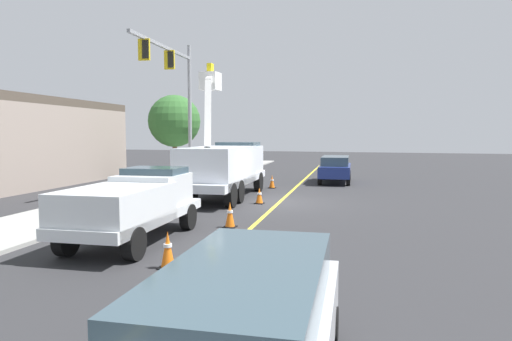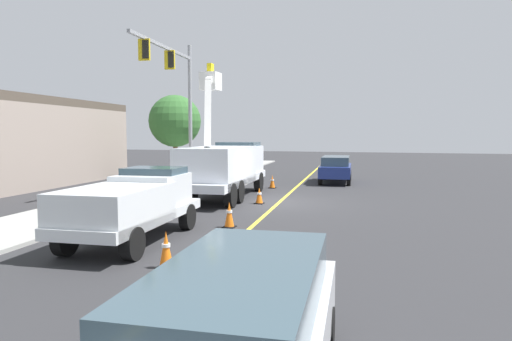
{
  "view_description": "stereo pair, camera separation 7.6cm",
  "coord_description": "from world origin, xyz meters",
  "px_view_note": "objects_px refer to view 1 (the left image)",
  "views": [
    {
      "loc": [
        -19.57,
        -4.96,
        3.12
      ],
      "look_at": [
        0.6,
        1.28,
        1.4
      ],
      "focal_mm": 31.33,
      "sensor_mm": 36.0,
      "label": 1
    },
    {
      "loc": [
        -19.54,
        -5.04,
        3.12
      ],
      "look_at": [
        0.6,
        1.28,
        1.4
      ],
      "focal_mm": 31.33,
      "sensor_mm": 36.0,
      "label": 2
    }
  ],
  "objects_px": {
    "passing_minivan": "(335,167)",
    "traffic_signal_mast": "(176,86)",
    "service_pickup_truck": "(134,203)",
    "utility_bucket_truck": "(224,165)",
    "trailing_sedan": "(244,330)",
    "traffic_cone_trailing": "(272,182)",
    "traffic_cone_mid_rear": "(259,196)",
    "traffic_cone_mid_front": "(230,215)",
    "traffic_cone_leading": "(168,250)"
  },
  "relations": [
    {
      "from": "traffic_cone_mid_front",
      "to": "trailing_sedan",
      "type": "bearing_deg",
      "value": -158.6
    },
    {
      "from": "service_pickup_truck",
      "to": "traffic_cone_mid_rear",
      "type": "height_order",
      "value": "service_pickup_truck"
    },
    {
      "from": "traffic_cone_leading",
      "to": "traffic_cone_trailing",
      "type": "xyz_separation_m",
      "value": [
        15.71,
        1.74,
        -0.06
      ]
    },
    {
      "from": "trailing_sedan",
      "to": "traffic_cone_mid_front",
      "type": "bearing_deg",
      "value": 21.4
    },
    {
      "from": "passing_minivan",
      "to": "traffic_cone_mid_rear",
      "type": "xyz_separation_m",
      "value": [
        -9.96,
        2.13,
        -0.61
      ]
    },
    {
      "from": "traffic_cone_mid_front",
      "to": "traffic_cone_mid_rear",
      "type": "bearing_deg",
      "value": 5.9
    },
    {
      "from": "utility_bucket_truck",
      "to": "traffic_cone_mid_rear",
      "type": "bearing_deg",
      "value": -123.41
    },
    {
      "from": "traffic_cone_mid_front",
      "to": "traffic_cone_trailing",
      "type": "distance_m",
      "value": 11.09
    },
    {
      "from": "traffic_cone_leading",
      "to": "traffic_cone_mid_front",
      "type": "distance_m",
      "value": 4.72
    },
    {
      "from": "traffic_cone_leading",
      "to": "traffic_cone_mid_front",
      "type": "height_order",
      "value": "traffic_cone_leading"
    },
    {
      "from": "trailing_sedan",
      "to": "service_pickup_truck",
      "type": "bearing_deg",
      "value": 40.18
    },
    {
      "from": "utility_bucket_truck",
      "to": "service_pickup_truck",
      "type": "relative_size",
      "value": 1.46
    },
    {
      "from": "passing_minivan",
      "to": "traffic_cone_mid_rear",
      "type": "distance_m",
      "value": 10.2
    },
    {
      "from": "utility_bucket_truck",
      "to": "traffic_cone_trailing",
      "type": "bearing_deg",
      "value": -16.45
    },
    {
      "from": "service_pickup_truck",
      "to": "traffic_signal_mast",
      "type": "bearing_deg",
      "value": 21.25
    },
    {
      "from": "traffic_cone_leading",
      "to": "service_pickup_truck",
      "type": "bearing_deg",
      "value": 47.03
    },
    {
      "from": "trailing_sedan",
      "to": "traffic_cone_trailing",
      "type": "bearing_deg",
      "value": 14.29
    },
    {
      "from": "service_pickup_truck",
      "to": "passing_minivan",
      "type": "distance_m",
      "value": 18.18
    },
    {
      "from": "service_pickup_truck",
      "to": "traffic_cone_trailing",
      "type": "distance_m",
      "value": 13.68
    },
    {
      "from": "traffic_cone_trailing",
      "to": "trailing_sedan",
      "type": "bearing_deg",
      "value": -165.71
    },
    {
      "from": "passing_minivan",
      "to": "traffic_signal_mast",
      "type": "bearing_deg",
      "value": 129.45
    },
    {
      "from": "service_pickup_truck",
      "to": "traffic_signal_mast",
      "type": "xyz_separation_m",
      "value": [
        11.28,
        4.39,
        4.67
      ]
    },
    {
      "from": "trailing_sedan",
      "to": "traffic_signal_mast",
      "type": "height_order",
      "value": "traffic_signal_mast"
    },
    {
      "from": "passing_minivan",
      "to": "traffic_cone_mid_front",
      "type": "relative_size",
      "value": 5.72
    },
    {
      "from": "service_pickup_truck",
      "to": "traffic_signal_mast",
      "type": "height_order",
      "value": "traffic_signal_mast"
    },
    {
      "from": "trailing_sedan",
      "to": "passing_minivan",
      "type": "bearing_deg",
      "value": 4.82
    },
    {
      "from": "passing_minivan",
      "to": "traffic_cone_mid_front",
      "type": "xyz_separation_m",
      "value": [
        -15.16,
        1.59,
        -0.55
      ]
    },
    {
      "from": "service_pickup_truck",
      "to": "traffic_signal_mast",
      "type": "relative_size",
      "value": 0.69
    },
    {
      "from": "passing_minivan",
      "to": "traffic_cone_mid_rear",
      "type": "relative_size",
      "value": 6.74
    },
    {
      "from": "passing_minivan",
      "to": "trailing_sedan",
      "type": "relative_size",
      "value": 1.0
    },
    {
      "from": "traffic_cone_mid_rear",
      "to": "traffic_cone_leading",
      "type": "bearing_deg",
      "value": -175.62
    },
    {
      "from": "traffic_cone_leading",
      "to": "traffic_signal_mast",
      "type": "distance_m",
      "value": 15.8
    },
    {
      "from": "traffic_cone_leading",
      "to": "passing_minivan",
      "type": "bearing_deg",
      "value": -3.95
    },
    {
      "from": "passing_minivan",
      "to": "traffic_signal_mast",
      "type": "xyz_separation_m",
      "value": [
        -6.55,
        7.96,
        4.82
      ]
    },
    {
      "from": "passing_minivan",
      "to": "trailing_sedan",
      "type": "bearing_deg",
      "value": -175.18
    },
    {
      "from": "utility_bucket_truck",
      "to": "service_pickup_truck",
      "type": "distance_m",
      "value": 9.4
    },
    {
      "from": "utility_bucket_truck",
      "to": "traffic_cone_mid_rear",
      "type": "height_order",
      "value": "utility_bucket_truck"
    },
    {
      "from": "passing_minivan",
      "to": "traffic_cone_mid_front",
      "type": "bearing_deg",
      "value": 174.0
    },
    {
      "from": "traffic_cone_mid_front",
      "to": "service_pickup_truck",
      "type": "bearing_deg",
      "value": 143.47
    },
    {
      "from": "traffic_cone_leading",
      "to": "traffic_cone_trailing",
      "type": "distance_m",
      "value": 15.8
    },
    {
      "from": "utility_bucket_truck",
      "to": "traffic_cone_leading",
      "type": "xyz_separation_m",
      "value": [
        -11.4,
        -3.01,
        -1.17
      ]
    },
    {
      "from": "traffic_cone_trailing",
      "to": "traffic_cone_mid_rear",
      "type": "bearing_deg",
      "value": -170.41
    },
    {
      "from": "traffic_cone_mid_front",
      "to": "traffic_cone_mid_rear",
      "type": "relative_size",
      "value": 1.18
    },
    {
      "from": "passing_minivan",
      "to": "traffic_cone_trailing",
      "type": "xyz_separation_m",
      "value": [
        -4.17,
        3.11,
        -0.6
      ]
    },
    {
      "from": "service_pickup_truck",
      "to": "utility_bucket_truck",
      "type": "bearing_deg",
      "value": 4.95
    },
    {
      "from": "passing_minivan",
      "to": "trailing_sedan",
      "type": "distance_m",
      "value": 24.59
    },
    {
      "from": "traffic_cone_mid_front",
      "to": "traffic_cone_trailing",
      "type": "height_order",
      "value": "traffic_cone_mid_front"
    },
    {
      "from": "service_pickup_truck",
      "to": "traffic_cone_mid_front",
      "type": "relative_size",
      "value": 6.67
    },
    {
      "from": "service_pickup_truck",
      "to": "traffic_cone_mid_rear",
      "type": "bearing_deg",
      "value": -10.37
    },
    {
      "from": "utility_bucket_truck",
      "to": "traffic_cone_mid_front",
      "type": "height_order",
      "value": "utility_bucket_truck"
    }
  ]
}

